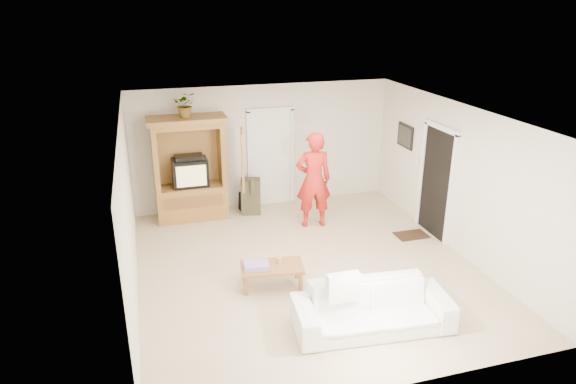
# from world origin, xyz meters

# --- Properties ---
(floor) EXTENTS (6.00, 6.00, 0.00)m
(floor) POSITION_xyz_m (0.00, 0.00, 0.00)
(floor) COLOR tan
(floor) RESTS_ON ground
(ceiling) EXTENTS (6.00, 6.00, 0.00)m
(ceiling) POSITION_xyz_m (0.00, 0.00, 2.60)
(ceiling) COLOR white
(ceiling) RESTS_ON floor
(wall_back) EXTENTS (5.50, 0.00, 5.50)m
(wall_back) POSITION_xyz_m (0.00, 3.00, 1.30)
(wall_back) COLOR silver
(wall_back) RESTS_ON floor
(wall_front) EXTENTS (5.50, 0.00, 5.50)m
(wall_front) POSITION_xyz_m (0.00, -3.00, 1.30)
(wall_front) COLOR silver
(wall_front) RESTS_ON floor
(wall_left) EXTENTS (0.00, 6.00, 6.00)m
(wall_left) POSITION_xyz_m (-2.75, 0.00, 1.30)
(wall_left) COLOR silver
(wall_left) RESTS_ON floor
(wall_right) EXTENTS (0.00, 6.00, 6.00)m
(wall_right) POSITION_xyz_m (2.75, 0.00, 1.30)
(wall_right) COLOR silver
(wall_right) RESTS_ON floor
(armoire) EXTENTS (1.82, 1.14, 2.10)m
(armoire) POSITION_xyz_m (-1.58, 2.66, 0.91)
(armoire) COLOR olive
(armoire) RESTS_ON floor
(door_back) EXTENTS (0.85, 0.05, 2.04)m
(door_back) POSITION_xyz_m (0.15, 2.97, 1.02)
(door_back) COLOR white
(door_back) RESTS_ON floor
(doorway_right) EXTENTS (0.05, 0.90, 2.04)m
(doorway_right) POSITION_xyz_m (2.73, 0.60, 1.02)
(doorway_right) COLOR black
(doorway_right) RESTS_ON floor
(framed_picture) EXTENTS (0.03, 0.60, 0.48)m
(framed_picture) POSITION_xyz_m (2.73, 1.90, 1.60)
(framed_picture) COLOR black
(framed_picture) RESTS_ON wall_right
(doormat) EXTENTS (0.60, 0.40, 0.02)m
(doormat) POSITION_xyz_m (2.30, 0.60, 0.01)
(doormat) COLOR #382316
(doormat) RESTS_ON floor
(plant) EXTENTS (0.47, 0.42, 0.49)m
(plant) POSITION_xyz_m (-1.60, 2.63, 2.34)
(plant) COLOR #4C7238
(plant) RESTS_ON armoire
(man) EXTENTS (0.74, 0.53, 1.91)m
(man) POSITION_xyz_m (0.65, 1.59, 0.95)
(man) COLOR red
(man) RESTS_ON floor
(sofa) EXTENTS (2.20, 1.02, 0.62)m
(sofa) POSITION_xyz_m (0.33, -1.86, 0.31)
(sofa) COLOR white
(sofa) RESTS_ON floor
(coffee_table) EXTENTS (1.04, 0.67, 0.36)m
(coffee_table) POSITION_xyz_m (-0.71, -0.42, 0.31)
(coffee_table) COLOR brown
(coffee_table) RESTS_ON floor
(towel) EXTENTS (0.41, 0.33, 0.08)m
(towel) POSITION_xyz_m (-0.96, -0.42, 0.40)
(towel) COLOR #E74DA2
(towel) RESTS_ON coffee_table
(candle) EXTENTS (0.08, 0.08, 0.10)m
(candle) POSITION_xyz_m (-0.58, -0.38, 0.41)
(candle) COLOR tan
(candle) RESTS_ON coffee_table
(backpack_black) EXTENTS (0.37, 0.27, 0.41)m
(backpack_black) POSITION_xyz_m (-0.44, 2.69, 0.20)
(backpack_black) COLOR black
(backpack_black) RESTS_ON floor
(backpack_olive) EXTENTS (0.46, 0.38, 0.75)m
(backpack_olive) POSITION_xyz_m (-0.40, 2.53, 0.38)
(backpack_olive) COLOR #47442B
(backpack_olive) RESTS_ON floor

